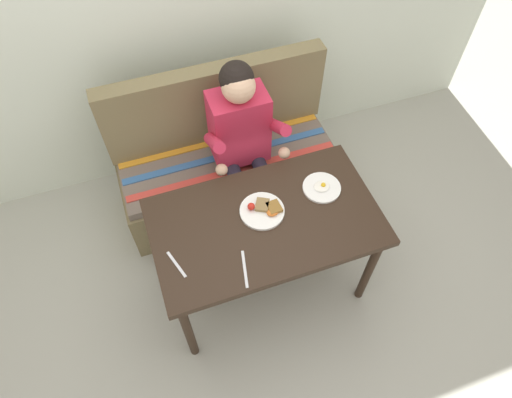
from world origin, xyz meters
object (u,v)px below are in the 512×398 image
object	(u,v)px
person	(243,137)
plate_eggs	(322,188)
fork	(176,264)
plate_breakfast	(264,210)
couch	(226,163)
knife	(245,269)
table	(265,228)

from	to	relation	value
person	plate_eggs	xyz separation A→B (m)	(0.29, -0.50, -0.00)
fork	plate_breakfast	bearing A→B (deg)	-0.88
couch	knife	xyz separation A→B (m)	(-0.19, -1.00, 0.40)
person	knife	xyz separation A→B (m)	(-0.26, -0.82, -0.01)
couch	person	bearing A→B (deg)	-67.71
couch	person	size ratio (longest dim) A/B	1.19
fork	knife	xyz separation A→B (m)	(0.31, -0.13, 0.00)
plate_breakfast	plate_eggs	world-z (taller)	plate_breakfast
fork	knife	bearing A→B (deg)	-41.39
couch	knife	world-z (taller)	couch
table	plate_eggs	size ratio (longest dim) A/B	5.73
fork	plate_eggs	bearing A→B (deg)	-5.26
plate_eggs	fork	bearing A→B (deg)	-167.51
table	knife	distance (m)	0.32
person	fork	bearing A→B (deg)	-129.66
plate_breakfast	knife	world-z (taller)	plate_breakfast
table	knife	bearing A→B (deg)	-129.53
couch	person	distance (m)	0.45
couch	plate_eggs	xyz separation A→B (m)	(0.36, -0.67, 0.41)
couch	table	bearing A→B (deg)	-90.00
table	fork	world-z (taller)	fork
plate_breakfast	knife	bearing A→B (deg)	-124.98
couch	knife	distance (m)	1.09
knife	plate_breakfast	bearing A→B (deg)	66.90
table	plate_eggs	bearing A→B (deg)	14.12
plate_eggs	person	bearing A→B (deg)	120.05
table	fork	bearing A→B (deg)	-168.71
plate_eggs	knife	size ratio (longest dim) A/B	1.05
couch	plate_breakfast	distance (m)	0.82
plate_eggs	knife	world-z (taller)	plate_eggs
plate_eggs	fork	size ratio (longest dim) A/B	1.23
table	plate_breakfast	bearing A→B (deg)	80.98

